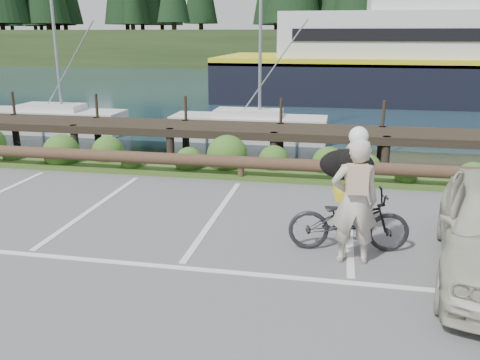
% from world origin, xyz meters
% --- Properties ---
extents(ground, '(72.00, 72.00, 0.00)m').
position_xyz_m(ground, '(0.00, 0.00, 0.00)').
color(ground, '#545456').
extents(harbor_backdrop, '(170.00, 160.00, 30.00)m').
position_xyz_m(harbor_backdrop, '(0.39, 78.52, -0.00)').
color(harbor_backdrop, '#182C39').
rests_on(harbor_backdrop, ground).
extents(vegetation_strip, '(34.00, 1.60, 0.10)m').
position_xyz_m(vegetation_strip, '(0.00, 5.30, 0.05)').
color(vegetation_strip, '#3D5B21').
rests_on(vegetation_strip, ground).
extents(log_rail, '(32.00, 0.30, 0.60)m').
position_xyz_m(log_rail, '(0.00, 4.60, 0.00)').
color(log_rail, '#443021').
rests_on(log_rail, ground).
extents(bicycle, '(2.04, 0.91, 1.04)m').
position_xyz_m(bicycle, '(2.55, 0.81, 0.52)').
color(bicycle, black).
rests_on(bicycle, ground).
extents(cyclist, '(0.78, 0.56, 2.00)m').
position_xyz_m(cyclist, '(2.60, 0.36, 1.00)').
color(cyclist, '#BAAE9D').
rests_on(cyclist, ground).
extents(dog, '(0.56, 0.98, 0.54)m').
position_xyz_m(dog, '(2.47, 1.44, 1.31)').
color(dog, black).
rests_on(dog, bicycle).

